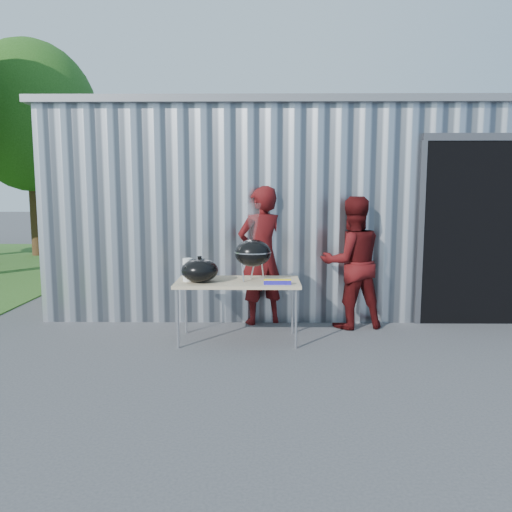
{
  "coord_description": "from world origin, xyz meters",
  "views": [
    {
      "loc": [
        -0.12,
        -5.13,
        1.83
      ],
      "look_at": [
        -0.18,
        0.88,
        1.05
      ],
      "focal_mm": 35.0,
      "sensor_mm": 36.0,
      "label": 1
    }
  ],
  "objects_px": {
    "person_cook": "(262,256)",
    "person_bystander": "(352,263)",
    "folding_table": "(238,284)",
    "kettle_grill": "(253,246)"
  },
  "relations": [
    {
      "from": "person_cook",
      "to": "folding_table",
      "type": "bearing_deg",
      "value": 46.61
    },
    {
      "from": "kettle_grill",
      "to": "person_cook",
      "type": "height_order",
      "value": "person_cook"
    },
    {
      "from": "folding_table",
      "to": "person_cook",
      "type": "distance_m",
      "value": 0.91
    },
    {
      "from": "folding_table",
      "to": "person_cook",
      "type": "xyz_separation_m",
      "value": [
        0.29,
        0.83,
        0.24
      ]
    },
    {
      "from": "folding_table",
      "to": "person_cook",
      "type": "bearing_deg",
      "value": 70.69
    },
    {
      "from": "kettle_grill",
      "to": "person_bystander",
      "type": "height_order",
      "value": "person_bystander"
    },
    {
      "from": "folding_table",
      "to": "person_bystander",
      "type": "height_order",
      "value": "person_bystander"
    },
    {
      "from": "kettle_grill",
      "to": "person_cook",
      "type": "bearing_deg",
      "value": 82.41
    },
    {
      "from": "person_cook",
      "to": "person_bystander",
      "type": "relative_size",
      "value": 1.08
    },
    {
      "from": "person_cook",
      "to": "person_bystander",
      "type": "xyz_separation_m",
      "value": [
        1.21,
        -0.19,
        -0.07
      ]
    }
  ]
}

